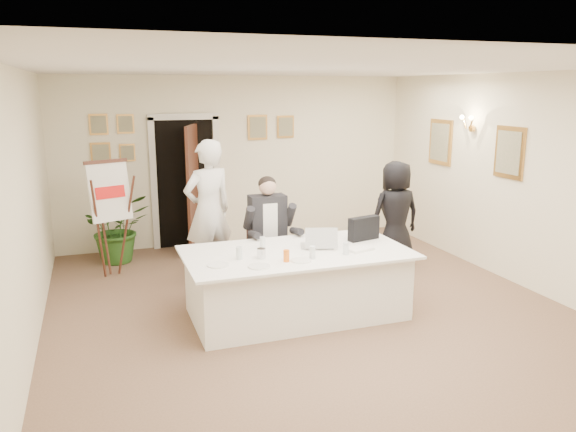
{
  "coord_description": "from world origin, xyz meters",
  "views": [
    {
      "loc": [
        -2.32,
        -5.74,
        2.59
      ],
      "look_at": [
        -0.11,
        0.6,
        1.06
      ],
      "focal_mm": 35.0,
      "sensor_mm": 36.0,
      "label": 1
    }
  ],
  "objects_px": {
    "laptop": "(317,235)",
    "potted_palm": "(118,228)",
    "conference_table": "(296,283)",
    "paper_stack": "(359,249)",
    "seated_man": "(269,232)",
    "flip_chart": "(109,225)",
    "steel_jug": "(261,253)",
    "standing_woman": "(395,215)",
    "laptop_bag": "(364,228)",
    "standing_man": "(208,211)",
    "oj_glass": "(286,256)"
  },
  "relations": [
    {
      "from": "laptop",
      "to": "flip_chart",
      "type": "bearing_deg",
      "value": 155.65
    },
    {
      "from": "conference_table",
      "to": "oj_glass",
      "type": "relative_size",
      "value": 19.75
    },
    {
      "from": "laptop",
      "to": "standing_woman",
      "type": "bearing_deg",
      "value": 51.94
    },
    {
      "from": "standing_woman",
      "to": "steel_jug",
      "type": "height_order",
      "value": "standing_woman"
    },
    {
      "from": "standing_woman",
      "to": "oj_glass",
      "type": "height_order",
      "value": "standing_woman"
    },
    {
      "from": "standing_man",
      "to": "oj_glass",
      "type": "bearing_deg",
      "value": 85.78
    },
    {
      "from": "paper_stack",
      "to": "flip_chart",
      "type": "bearing_deg",
      "value": 138.84
    },
    {
      "from": "steel_jug",
      "to": "standing_woman",
      "type": "bearing_deg",
      "value": 29.39
    },
    {
      "from": "conference_table",
      "to": "potted_palm",
      "type": "height_order",
      "value": "potted_palm"
    },
    {
      "from": "conference_table",
      "to": "flip_chart",
      "type": "xyz_separation_m",
      "value": [
        -1.98,
        2.13,
        0.36
      ]
    },
    {
      "from": "potted_palm",
      "to": "oj_glass",
      "type": "distance_m",
      "value": 3.59
    },
    {
      "from": "laptop_bag",
      "to": "standing_man",
      "type": "bearing_deg",
      "value": 127.25
    },
    {
      "from": "conference_table",
      "to": "steel_jug",
      "type": "bearing_deg",
      "value": -163.48
    },
    {
      "from": "standing_man",
      "to": "paper_stack",
      "type": "bearing_deg",
      "value": 110.7
    },
    {
      "from": "standing_man",
      "to": "standing_woman",
      "type": "height_order",
      "value": "standing_man"
    },
    {
      "from": "conference_table",
      "to": "oj_glass",
      "type": "xyz_separation_m",
      "value": [
        -0.24,
        -0.34,
        0.45
      ]
    },
    {
      "from": "conference_table",
      "to": "paper_stack",
      "type": "xyz_separation_m",
      "value": [
        0.7,
        -0.2,
        0.4
      ]
    },
    {
      "from": "potted_palm",
      "to": "conference_table",
      "type": "bearing_deg",
      "value": -57.07
    },
    {
      "from": "potted_palm",
      "to": "laptop",
      "type": "height_order",
      "value": "potted_palm"
    },
    {
      "from": "flip_chart",
      "to": "standing_man",
      "type": "xyz_separation_m",
      "value": [
        1.27,
        -0.58,
        0.22
      ]
    },
    {
      "from": "standing_woman",
      "to": "steel_jug",
      "type": "relative_size",
      "value": 14.37
    },
    {
      "from": "seated_man",
      "to": "paper_stack",
      "type": "xyz_separation_m",
      "value": [
        0.72,
        -1.21,
        0.04
      ]
    },
    {
      "from": "laptop",
      "to": "conference_table",
      "type": "bearing_deg",
      "value": -145.57
    },
    {
      "from": "conference_table",
      "to": "paper_stack",
      "type": "distance_m",
      "value": 0.83
    },
    {
      "from": "flip_chart",
      "to": "laptop",
      "type": "distance_m",
      "value": 3.05
    },
    {
      "from": "oj_glass",
      "to": "steel_jug",
      "type": "distance_m",
      "value": 0.3
    },
    {
      "from": "oj_glass",
      "to": "paper_stack",
      "type": "bearing_deg",
      "value": 8.52
    },
    {
      "from": "standing_man",
      "to": "potted_palm",
      "type": "bearing_deg",
      "value": -66.66
    },
    {
      "from": "laptop_bag",
      "to": "steel_jug",
      "type": "xyz_separation_m",
      "value": [
        -1.4,
        -0.32,
        -0.09
      ]
    },
    {
      "from": "flip_chart",
      "to": "laptop",
      "type": "bearing_deg",
      "value": -42.12
    },
    {
      "from": "seated_man",
      "to": "flip_chart",
      "type": "bearing_deg",
      "value": 154.38
    },
    {
      "from": "standing_man",
      "to": "laptop",
      "type": "relative_size",
      "value": 5.07
    },
    {
      "from": "standing_woman",
      "to": "standing_man",
      "type": "bearing_deg",
      "value": -6.11
    },
    {
      "from": "flip_chart",
      "to": "laptop_bag",
      "type": "height_order",
      "value": "flip_chart"
    },
    {
      "from": "seated_man",
      "to": "steel_jug",
      "type": "xyz_separation_m",
      "value": [
        -0.44,
        -1.14,
        0.08
      ]
    },
    {
      "from": "flip_chart",
      "to": "oj_glass",
      "type": "xyz_separation_m",
      "value": [
        1.73,
        -2.48,
        0.09
      ]
    },
    {
      "from": "potted_palm",
      "to": "standing_woman",
      "type": "bearing_deg",
      "value": -22.65
    },
    {
      "from": "paper_stack",
      "to": "standing_woman",
      "type": "bearing_deg",
      "value": 48.12
    },
    {
      "from": "seated_man",
      "to": "standing_man",
      "type": "xyz_separation_m",
      "value": [
        -0.68,
        0.54,
        0.22
      ]
    },
    {
      "from": "seated_man",
      "to": "paper_stack",
      "type": "relative_size",
      "value": 5.16
    },
    {
      "from": "seated_man",
      "to": "flip_chart",
      "type": "relative_size",
      "value": 0.93
    },
    {
      "from": "seated_man",
      "to": "oj_glass",
      "type": "height_order",
      "value": "seated_man"
    },
    {
      "from": "standing_man",
      "to": "laptop_bag",
      "type": "height_order",
      "value": "standing_man"
    },
    {
      "from": "seated_man",
      "to": "laptop_bag",
      "type": "relative_size",
      "value": 3.67
    },
    {
      "from": "standing_woman",
      "to": "laptop_bag",
      "type": "distance_m",
      "value": 1.5
    },
    {
      "from": "flip_chart",
      "to": "steel_jug",
      "type": "distance_m",
      "value": 2.73
    },
    {
      "from": "laptop",
      "to": "potted_palm",
      "type": "bearing_deg",
      "value": 145.4
    },
    {
      "from": "conference_table",
      "to": "laptop",
      "type": "height_order",
      "value": "laptop"
    },
    {
      "from": "flip_chart",
      "to": "paper_stack",
      "type": "relative_size",
      "value": 5.54
    },
    {
      "from": "standing_woman",
      "to": "laptop_bag",
      "type": "bearing_deg",
      "value": 45.41
    }
  ]
}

